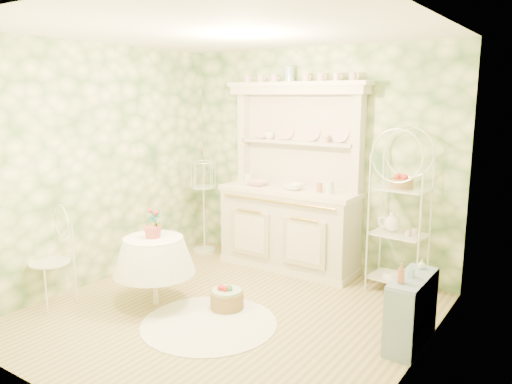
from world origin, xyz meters
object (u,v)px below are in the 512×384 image
Objects in this scene: side_shelf at (411,314)px; floor_basket at (227,298)px; round_table at (155,269)px; bakers_rack at (400,217)px; kitchen_dresser at (289,178)px; birdcage_stand at (204,199)px; cafe_chair at (50,269)px.

floor_basket is at bearing -165.81° from side_shelf.
round_table reaches higher than side_shelf.
floor_basket is at bearing -126.38° from bakers_rack.
birdcage_stand is (-1.29, -0.09, -0.40)m from kitchen_dresser.
kitchen_dresser is 2.86m from cafe_chair.
floor_basket is at bearing -43.44° from birdcage_stand.
birdcage_stand is (-3.17, 1.03, 0.47)m from side_shelf.
side_shelf is 1.80m from floor_basket.
birdcage_stand is 2.04m from floor_basket.
floor_basket is at bearing 42.15° from cafe_chair.
cafe_chair is at bearing -135.08° from bakers_rack.
bakers_rack is 3.70m from cafe_chair.
birdcage_stand reaches higher than floor_basket.
round_table is (-2.44, -0.63, 0.10)m from side_shelf.
kitchen_dresser is 2.35m from side_shelf.
kitchen_dresser is at bearing 153.59° from side_shelf.
round_table is at bearing -132.86° from bakers_rack.
cafe_chair is (-1.45, -2.35, -0.76)m from kitchen_dresser.
bakers_rack is 2.22× the size of round_table.
bakers_rack is 2.60× the size of side_shelf.
cafe_chair is at bearing -155.34° from side_shelf.
kitchen_dresser reaches higher than round_table.
floor_basket is (0.68, 0.32, -0.27)m from round_table.
birdcage_stand is at bearing 166.37° from side_shelf.
bakers_rack is 2.04m from floor_basket.
kitchen_dresser is at bearing 94.73° from floor_basket.
floor_basket is at bearing 25.43° from round_table.
bakers_rack is at bearing -0.05° from kitchen_dresser.
kitchen_dresser is at bearing 4.01° from birdcage_stand.
cafe_chair is 1.84m from floor_basket.
floor_basket is (1.41, -1.33, -0.64)m from birdcage_stand.
bakers_rack is 4.87× the size of floor_basket.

